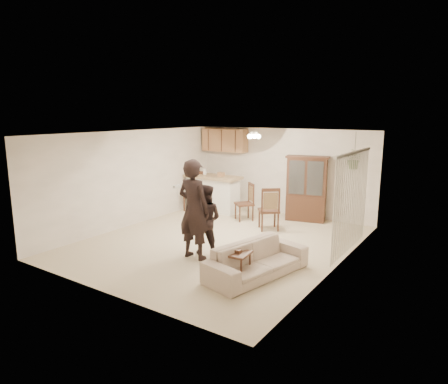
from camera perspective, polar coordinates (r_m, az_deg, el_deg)
The scene contains 23 objects.
floor at distance 9.33m, azimuth -0.65°, elevation -7.13°, with size 6.50×6.50×0.00m, color beige.
ceiling at distance 8.86m, azimuth -0.68°, elevation 8.39°, with size 5.50×6.50×0.02m, color silver.
wall_back at distance 11.80m, azimuth 8.31°, elevation 2.91°, with size 5.50×0.02×2.50m, color white.
wall_front at distance 6.66m, azimuth -16.73°, elevation -4.00°, with size 5.50×0.02×2.50m, color white.
wall_left at distance 10.78m, azimuth -12.82°, elevation 1.96°, with size 0.02×6.50×2.50m, color white.
wall_right at distance 7.82m, azimuth 16.19°, elevation -1.71°, with size 0.02×6.50×2.50m, color white.
breakfast_bar at distance 12.09m, azimuth -1.59°, elevation -0.38°, with size 1.60×0.55×1.00m, color white.
bar_top at distance 11.99m, azimuth -1.61°, elevation 2.19°, with size 1.75×0.70×0.08m, color tan.
upper_cabinets at distance 12.48m, azimuth 0.11°, elevation 7.41°, with size 1.50×0.34×0.70m, color #9B7044.
vertical_blinds at distance 8.71m, azimuth 17.71°, elevation -1.51°, with size 0.06×2.30×2.10m, color silver, non-canonical shape.
ceiling_fixture at distance 9.78m, azimuth 4.32°, elevation 8.05°, with size 0.36×0.36×0.20m, color #FFEFBF, non-canonical shape.
hanging_plant at distance 10.13m, azimuth 18.13°, elevation 4.51°, with size 0.43×0.37×0.48m, color #285923.
plant_cord at distance 10.10m, azimuth 18.24°, elevation 6.34°, with size 0.01×0.01×0.65m, color black.
sofa at distance 7.41m, azimuth 4.73°, elevation -9.17°, with size 1.87×0.73×0.73m, color beige.
adult at distance 8.11m, azimuth -4.32°, elevation -3.37°, with size 0.66×0.43×1.80m, color black.
child at distance 8.40m, azimuth -2.72°, elevation -4.42°, with size 0.66×0.51×1.35m, color black.
china_hutch at distance 11.16m, azimuth 11.69°, elevation 0.41°, with size 1.21×0.68×1.79m.
side_table at distance 7.28m, azimuth 1.78°, elevation -10.41°, with size 0.50×0.50×0.56m.
chair_bar at distance 12.23m, azimuth -4.37°, elevation -1.07°, with size 0.64×0.64×1.19m.
chair_hutch_left at distance 11.10m, azimuth 2.89°, elevation -2.56°, with size 0.65×0.65×1.04m.
chair_hutch_right at distance 10.27m, azimuth 6.39°, elevation -3.64°, with size 0.69×0.69×1.12m.
controller_adult at distance 7.62m, azimuth -6.71°, elevation 0.81°, with size 0.05×0.18×0.05m, color white.
controller_child at distance 8.03m, azimuth -3.62°, elevation -3.41°, with size 0.04×0.13×0.04m, color white.
Camera 1 is at (5.01, -7.29, 2.96)m, focal length 32.00 mm.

